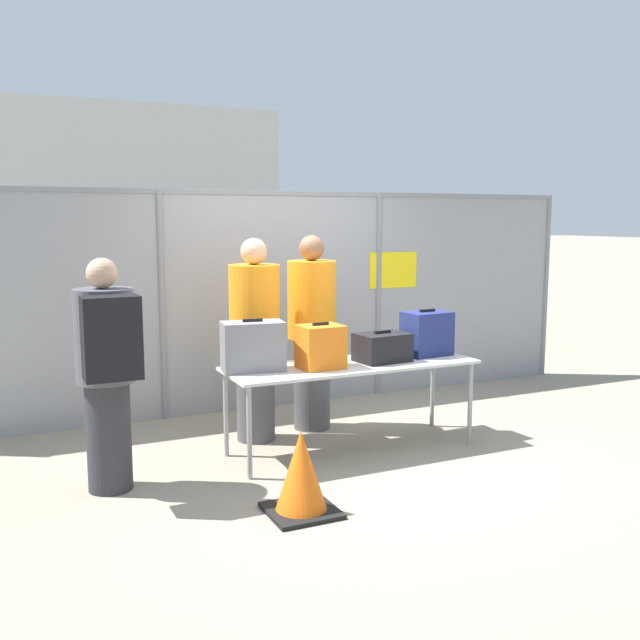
% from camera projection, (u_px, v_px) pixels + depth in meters
% --- Properties ---
extents(ground_plane, '(120.00, 120.00, 0.00)m').
position_uv_depth(ground_plane, '(346.00, 448.00, 6.16)').
color(ground_plane, gray).
extents(fence_section, '(7.30, 0.07, 2.25)m').
position_uv_depth(fence_section, '(278.00, 295.00, 7.43)').
color(fence_section, gray).
rests_on(fence_section, ground_plane).
extents(inspection_table, '(2.16, 0.71, 0.75)m').
position_uv_depth(inspection_table, '(352.00, 370.00, 6.03)').
color(inspection_table, silver).
rests_on(inspection_table, ground_plane).
extents(suitcase_grey, '(0.53, 0.34, 0.42)m').
position_uv_depth(suitcase_grey, '(253.00, 346.00, 5.72)').
color(suitcase_grey, slate).
rests_on(suitcase_grey, inspection_table).
extents(suitcase_orange, '(0.36, 0.30, 0.38)m').
position_uv_depth(suitcase_orange, '(321.00, 347.00, 5.82)').
color(suitcase_orange, orange).
rests_on(suitcase_orange, inspection_table).
extents(suitcase_black, '(0.46, 0.35, 0.27)m').
position_uv_depth(suitcase_black, '(382.00, 347.00, 6.10)').
color(suitcase_black, black).
rests_on(suitcase_black, inspection_table).
extents(suitcase_navy, '(0.43, 0.32, 0.42)m').
position_uv_depth(suitcase_navy, '(427.00, 333.00, 6.38)').
color(suitcase_navy, navy).
rests_on(suitcase_navy, inspection_table).
extents(traveler_hooded, '(0.42, 0.65, 1.70)m').
position_uv_depth(traveler_hooded, '(107.00, 366.00, 5.05)').
color(traveler_hooded, '#2D2D33').
rests_on(traveler_hooded, ground_plane).
extents(security_worker_near, '(0.45, 0.45, 1.82)m').
position_uv_depth(security_worker_near, '(312.00, 330.00, 6.64)').
color(security_worker_near, '#4C4C51').
rests_on(security_worker_near, ground_plane).
extents(security_worker_far, '(0.45, 0.45, 1.80)m').
position_uv_depth(security_worker_far, '(255.00, 337.00, 6.28)').
color(security_worker_far, '#4C4C51').
rests_on(security_worker_far, ground_plane).
extents(utility_trailer, '(3.83, 2.14, 0.71)m').
position_uv_depth(utility_trailer, '(351.00, 333.00, 9.84)').
color(utility_trailer, silver).
rests_on(utility_trailer, ground_plane).
extents(distant_hangar, '(12.05, 13.68, 5.74)m').
position_uv_depth(distant_hangar, '(81.00, 196.00, 29.12)').
color(distant_hangar, '#B2B7B2').
rests_on(distant_hangar, ground_plane).
extents(traffic_cone, '(0.46, 0.46, 0.57)m').
position_uv_depth(traffic_cone, '(301.00, 475.00, 4.77)').
color(traffic_cone, black).
rests_on(traffic_cone, ground_plane).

